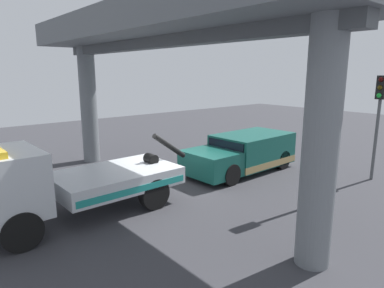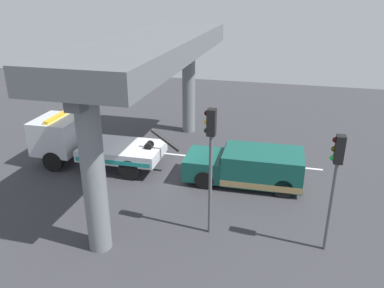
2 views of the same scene
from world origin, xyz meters
The scene contains 8 objects.
ground_plane centered at (0.00, 0.00, -0.05)m, with size 60.00×40.00×0.10m, color #38383D.
lane_stripe_west centered at (-6.00, -2.22, 0.00)m, with size 2.60×0.16×0.01m, color silver.
lane_stripe_mid centered at (0.00, -2.22, 0.00)m, with size 2.60×0.16×0.01m, color silver.
tow_truck_white centered at (4.14, 0.02, 1.20)m, with size 7.27×2.51×2.46m.
towed_van_green centered at (-3.94, 0.00, 0.78)m, with size 5.24×2.30×1.58m.
overpass_structure centered at (0.43, 0.00, 5.45)m, with size 3.60×13.84×6.31m.
traffic_light_near centered at (-6.98, 4.16, 3.02)m, with size 0.39×0.32×4.13m.
traffic_light_far centered at (-2.98, 4.16, 3.38)m, with size 0.39×0.32×4.66m.
Camera 1 is at (7.02, 9.51, 4.27)m, focal length 31.64 mm.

